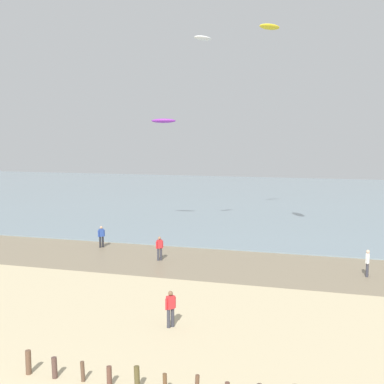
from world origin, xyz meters
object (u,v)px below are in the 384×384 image
(person_right_flank, at_px, (171,308))
(kite_aloft_3, at_px, (270,27))
(person_mid_beach, at_px, (101,236))
(kite_aloft_2, at_px, (164,121))
(person_trailing_behind, at_px, (367,262))
(kite_aloft_5, at_px, (203,38))
(person_left_flank, at_px, (160,248))

(person_right_flank, bearing_deg, kite_aloft_3, 89.36)
(person_mid_beach, height_order, kite_aloft_2, kite_aloft_2)
(person_trailing_behind, relative_size, kite_aloft_5, 0.94)
(person_right_flank, height_order, kite_aloft_3, kite_aloft_3)
(kite_aloft_2, bearing_deg, kite_aloft_3, 17.97)
(person_mid_beach, bearing_deg, person_left_flank, -24.16)
(person_mid_beach, height_order, person_right_flank, same)
(person_mid_beach, relative_size, person_left_flank, 1.00)
(person_trailing_behind, relative_size, kite_aloft_2, 0.73)
(person_mid_beach, bearing_deg, person_right_flank, -53.20)
(person_mid_beach, distance_m, kite_aloft_2, 13.74)
(kite_aloft_5, bearing_deg, kite_aloft_2, -99.20)
(person_left_flank, bearing_deg, person_trailing_behind, -0.89)
(person_mid_beach, bearing_deg, person_trailing_behind, -8.19)
(kite_aloft_5, bearing_deg, person_right_flank, 44.28)
(person_left_flank, distance_m, person_right_flank, 12.51)
(person_left_flank, height_order, person_trailing_behind, same)
(person_mid_beach, xyz_separation_m, person_trailing_behind, (19.70, -2.83, 0.00))
(kite_aloft_2, height_order, kite_aloft_5, kite_aloft_5)
(person_left_flank, bearing_deg, person_right_flank, -67.57)
(kite_aloft_2, bearing_deg, person_right_flank, -79.58)
(kite_aloft_3, distance_m, kite_aloft_5, 10.74)
(kite_aloft_2, bearing_deg, person_left_flank, -81.63)
(person_trailing_behind, xyz_separation_m, kite_aloft_5, (-12.87, 8.10, 15.79))
(person_mid_beach, relative_size, person_right_flank, 1.00)
(person_right_flank, height_order, kite_aloft_2, kite_aloft_2)
(person_right_flank, xyz_separation_m, person_trailing_behind, (9.09, 11.35, 0.00))
(kite_aloft_3, bearing_deg, kite_aloft_5, 21.46)
(kite_aloft_2, bearing_deg, kite_aloft_5, -52.32)
(person_trailing_behind, height_order, kite_aloft_2, kite_aloft_2)
(kite_aloft_5, bearing_deg, person_left_flank, 26.12)
(person_left_flank, bearing_deg, kite_aloft_5, 82.84)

